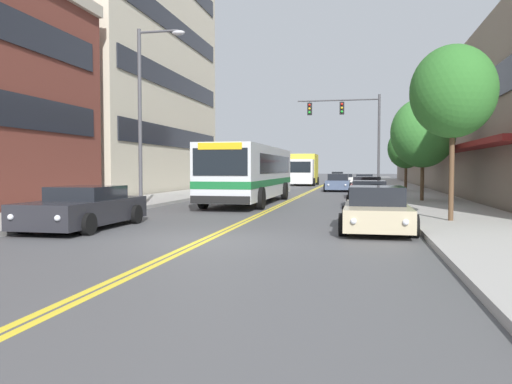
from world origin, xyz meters
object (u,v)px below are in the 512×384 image
at_px(car_beige_parked_right_foreground, 376,210).
at_px(car_red_parked_right_end, 367,188).
at_px(city_bus, 251,171).
at_px(street_tree_right_mid, 423,133).
at_px(car_slate_blue_moving_second, 338,183).
at_px(street_tree_right_near, 453,92).
at_px(street_tree_right_far, 406,148).
at_px(car_white_moving_third, 346,179).
at_px(street_lamp_left_near, 146,104).
at_px(car_dark_grey_parked_right_mid, 369,195).
at_px(box_truck, 304,169).
at_px(car_charcoal_parked_left_near, 85,208).
at_px(car_navy_parked_left_mid, 264,182).
at_px(car_black_moving_lead, 337,177).
at_px(traffic_signal_mast, 352,124).
at_px(car_champagne_parked_left_far, 249,184).
at_px(car_silver_parked_right_far, 364,181).

bearing_deg(car_beige_parked_right_foreground, car_red_parked_right_end, 90.22).
relative_size(city_bus, street_tree_right_mid, 2.21).
bearing_deg(city_bus, car_slate_blue_moving_second, 75.12).
bearing_deg(car_red_parked_right_end, city_bus, -133.93).
bearing_deg(car_slate_blue_moving_second, city_bus, -104.88).
height_order(street_tree_right_near, street_tree_right_far, street_tree_right_near).
bearing_deg(street_tree_right_near, car_white_moving_third, 95.74).
relative_size(street_lamp_left_near, street_tree_right_far, 1.65).
distance_m(car_dark_grey_parked_right_mid, car_red_parked_right_end, 7.86).
xyz_separation_m(box_truck, street_tree_right_near, (8.79, -36.84, 2.55)).
relative_size(car_charcoal_parked_left_near, car_red_parked_right_end, 1.14).
distance_m(car_navy_parked_left_mid, street_tree_right_far, 12.52).
relative_size(car_slate_blue_moving_second, street_tree_right_far, 0.93).
relative_size(box_truck, street_tree_right_near, 1.21).
height_order(car_charcoal_parked_left_near, street_tree_right_mid, street_tree_right_mid).
xyz_separation_m(car_navy_parked_left_mid, car_white_moving_third, (6.45, 19.93, -0.06)).
height_order(city_bus, car_dark_grey_parked_right_mid, city_bus).
bearing_deg(car_black_moving_lead, car_red_parked_right_end, -84.86).
bearing_deg(city_bus, car_black_moving_lead, 86.83).
height_order(city_bus, street_lamp_left_near, street_lamp_left_near).
relative_size(car_slate_blue_moving_second, traffic_signal_mast, 0.59).
height_order(car_white_moving_third, traffic_signal_mast, traffic_signal_mast).
bearing_deg(car_charcoal_parked_left_near, car_champagne_parked_left_far, 89.91).
xyz_separation_m(car_charcoal_parked_left_near, car_red_parked_right_end, (8.67, 18.17, 0.00)).
bearing_deg(car_navy_parked_left_mid, car_beige_parked_right_foreground, -72.70).
relative_size(car_charcoal_parked_left_near, car_black_moving_lead, 1.05).
bearing_deg(car_slate_blue_moving_second, traffic_signal_mast, -66.29).
height_order(car_champagne_parked_left_far, street_lamp_left_near, street_lamp_left_near).
bearing_deg(box_truck, car_navy_parked_left_mid, -101.92).
xyz_separation_m(car_champagne_parked_left_far, car_red_parked_right_end, (8.63, -4.79, -0.06)).
distance_m(car_beige_parked_right_foreground, box_truck, 39.24).
height_order(car_beige_parked_right_foreground, street_tree_right_far, street_tree_right_far).
height_order(car_red_parked_right_end, car_slate_blue_moving_second, car_slate_blue_moving_second).
relative_size(car_slate_blue_moving_second, street_tree_right_near, 0.78).
bearing_deg(street_tree_right_mid, traffic_signal_mast, 109.28).
height_order(car_white_moving_third, street_tree_right_mid, street_tree_right_mid).
relative_size(car_black_moving_lead, street_tree_right_mid, 0.88).
bearing_deg(car_red_parked_right_end, car_black_moving_lead, 95.14).
relative_size(city_bus, car_navy_parked_left_mid, 2.73).
bearing_deg(street_tree_right_far, car_champagne_parked_left_far, -169.14).
bearing_deg(street_tree_right_mid, street_tree_right_near, -91.71).
bearing_deg(car_slate_blue_moving_second, car_beige_parked_right_foreground, -85.06).
bearing_deg(traffic_signal_mast, street_tree_right_far, 14.34).
distance_m(car_navy_parked_left_mid, car_slate_blue_moving_second, 6.94).
relative_size(car_champagne_parked_left_far, street_tree_right_far, 1.04).
xyz_separation_m(car_charcoal_parked_left_near, street_lamp_left_near, (-0.63, 5.98, 3.95)).
xyz_separation_m(box_truck, street_lamp_left_near, (-2.95, -33.92, 2.86)).
distance_m(box_truck, street_lamp_left_near, 34.17).
xyz_separation_m(car_navy_parked_left_mid, car_beige_parked_right_foreground, (8.69, -27.90, -0.01)).
relative_size(car_silver_parked_right_far, car_black_moving_lead, 1.01).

